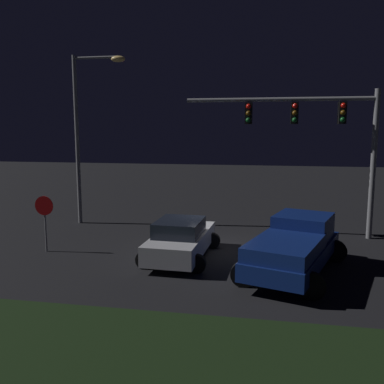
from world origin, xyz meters
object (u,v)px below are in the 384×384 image
Objects in this scene: car_sedan at (181,239)px; stop_sign at (45,213)px; pickup_truck at (295,243)px; traffic_signal_gantry at (316,127)px; street_lamp_left at (86,120)px.

stop_sign is at bearing 93.51° from car_sedan.
pickup_truck is 6.50m from traffic_signal_gantry.
traffic_signal_gantry is 3.73× the size of stop_sign.
stop_sign reaches higher than pickup_truck.
car_sedan is (-4.12, 0.77, -0.26)m from pickup_truck.
traffic_signal_gantry is 11.96m from stop_sign.
car_sedan is 0.53× the size of street_lamp_left.
traffic_signal_gantry is 0.99× the size of street_lamp_left.
traffic_signal_gantry is at bearing -3.33° from street_lamp_left.
traffic_signal_gantry is (5.17, 4.32, 4.16)m from car_sedan.
pickup_truck is at bearing -98.09° from car_sedan.
traffic_signal_gantry is at bearing -47.64° from car_sedan.
traffic_signal_gantry reaches higher than pickup_truck.
car_sedan is 7.92m from traffic_signal_gantry.
pickup_truck is 0.69× the size of street_lamp_left.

